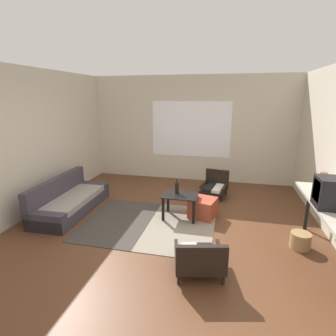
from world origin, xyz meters
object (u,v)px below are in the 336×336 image
at_px(wicker_basket, 300,241).
at_px(crt_television, 336,193).
at_px(couch, 69,201).
at_px(coffee_table, 180,200).
at_px(ottoman_orange, 203,208).
at_px(clay_vase, 322,186).
at_px(console_shelf, 330,210).
at_px(armchair_striped_foreground, 200,259).
at_px(glass_bottle, 177,188).
at_px(armchair_by_window, 215,185).

bearing_deg(wicker_basket, crt_television, -57.71).
xyz_separation_m(couch, coffee_table, (2.16, 0.20, 0.15)).
height_order(ottoman_orange, crt_television, crt_television).
height_order(clay_vase, wicker_basket, clay_vase).
relative_size(console_shelf, clay_vase, 5.84).
distance_m(armchair_striped_foreground, glass_bottle, 1.75).
bearing_deg(armchair_by_window, glass_bottle, -116.51).
bearing_deg(clay_vase, armchair_striped_foreground, -145.81).
distance_m(coffee_table, armchair_striped_foreground, 1.64).
bearing_deg(armchair_by_window, crt_television, -55.35).
bearing_deg(glass_bottle, coffee_table, -36.55).
bearing_deg(ottoman_orange, console_shelf, -29.38).
bearing_deg(couch, coffee_table, 5.20).
distance_m(armchair_striped_foreground, console_shelf, 1.83).
bearing_deg(couch, wicker_basket, -5.71).
xyz_separation_m(coffee_table, crt_television, (2.14, -0.95, 0.65)).
height_order(armchair_striped_foreground, glass_bottle, glass_bottle).
relative_size(crt_television, clay_vase, 1.43).
bearing_deg(console_shelf, clay_vase, 90.00).
bearing_deg(coffee_table, wicker_basket, -17.51).
bearing_deg(coffee_table, clay_vase, -11.96).
xyz_separation_m(coffee_table, glass_bottle, (-0.07, 0.06, 0.21)).
height_order(armchair_by_window, armchair_striped_foreground, armchair_by_window).
relative_size(clay_vase, glass_bottle, 1.20).
distance_m(crt_television, wicker_basket, 0.98).
relative_size(couch, console_shelf, 0.98).
xyz_separation_m(armchair_striped_foreground, console_shelf, (1.61, 0.69, 0.51)).
bearing_deg(ottoman_orange, clay_vase, -18.38).
relative_size(coffee_table, ottoman_orange, 1.40).
bearing_deg(glass_bottle, couch, -173.12).
relative_size(console_shelf, wicker_basket, 6.53).
xyz_separation_m(armchair_by_window, ottoman_orange, (-0.16, -1.20, -0.06)).
distance_m(coffee_table, wicker_basket, 2.02).
bearing_deg(armchair_striped_foreground, glass_bottle, 110.65).
bearing_deg(couch, glass_bottle, 6.88).
relative_size(coffee_table, clay_vase, 1.95).
xyz_separation_m(armchair_by_window, clay_vase, (1.58, -1.78, 0.70)).
xyz_separation_m(couch, clay_vase, (4.30, -0.26, 0.72)).
bearing_deg(wicker_basket, couch, 174.29).
height_order(armchair_by_window, ottoman_orange, armchair_by_window).
xyz_separation_m(ottoman_orange, glass_bottle, (-0.48, -0.07, 0.39)).
bearing_deg(console_shelf, glass_bottle, 157.68).
xyz_separation_m(couch, crt_television, (4.30, -0.76, 0.80)).
bearing_deg(coffee_table, console_shelf, -21.75).
bearing_deg(armchair_by_window, coffee_table, -112.87).
distance_m(armchair_striped_foreground, crt_television, 1.88).
bearing_deg(wicker_basket, coffee_table, 162.49).
height_order(couch, coffee_table, couch).
height_order(console_shelf, crt_television, crt_television).
xyz_separation_m(console_shelf, clay_vase, (0.00, 0.40, 0.19)).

